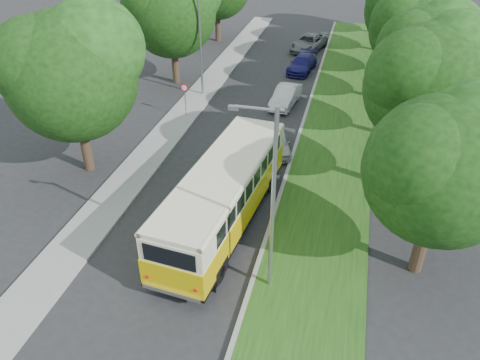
% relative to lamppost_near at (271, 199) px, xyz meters
% --- Properties ---
extents(ground, '(120.00, 120.00, 0.00)m').
position_rel_lamppost_near_xyz_m(ground, '(-4.21, 2.50, -4.37)').
color(ground, '#27272A').
rests_on(ground, ground).
extents(curb, '(0.20, 70.00, 0.15)m').
position_rel_lamppost_near_xyz_m(curb, '(-0.61, 7.50, -4.29)').
color(curb, gray).
rests_on(curb, ground).
extents(grass_verge, '(4.50, 70.00, 0.13)m').
position_rel_lamppost_near_xyz_m(grass_verge, '(1.74, 7.50, -4.30)').
color(grass_verge, '#1D4913').
rests_on(grass_verge, ground).
extents(sidewalk, '(2.20, 70.00, 0.12)m').
position_rel_lamppost_near_xyz_m(sidewalk, '(-9.01, 7.50, -4.31)').
color(sidewalk, gray).
rests_on(sidewalk, ground).
extents(treeline, '(24.27, 41.91, 9.46)m').
position_rel_lamppost_near_xyz_m(treeline, '(-1.06, 20.49, 1.56)').
color(treeline, '#332319').
rests_on(treeline, ground).
extents(lamppost_near, '(1.71, 0.16, 8.00)m').
position_rel_lamppost_near_xyz_m(lamppost_near, '(0.00, 0.00, 0.00)').
color(lamppost_near, gray).
rests_on(lamppost_near, ground).
extents(lamppost_far, '(1.71, 0.16, 7.50)m').
position_rel_lamppost_near_xyz_m(lamppost_far, '(-8.91, 18.50, -0.25)').
color(lamppost_far, gray).
rests_on(lamppost_far, ground).
extents(warning_sign, '(0.56, 0.10, 2.50)m').
position_rel_lamppost_near_xyz_m(warning_sign, '(-8.71, 14.48, -2.66)').
color(warning_sign, gray).
rests_on(warning_sign, ground).
extents(vintage_bus, '(3.90, 11.14, 3.24)m').
position_rel_lamppost_near_xyz_m(vintage_bus, '(-2.81, 3.46, -2.75)').
color(vintage_bus, '#E3BD07').
rests_on(vintage_bus, ground).
extents(car_silver, '(2.50, 3.99, 1.27)m').
position_rel_lamppost_near_xyz_m(car_silver, '(-1.69, 11.25, -3.73)').
color(car_silver, '#AEAEB3').
rests_on(car_silver, ground).
extents(car_white, '(1.91, 4.29, 1.37)m').
position_rel_lamppost_near_xyz_m(car_white, '(-2.32, 18.16, -3.69)').
color(car_white, silver).
rests_on(car_white, ground).
extents(car_blue, '(2.43, 4.74, 1.32)m').
position_rel_lamppost_near_xyz_m(car_blue, '(-2.12, 25.66, -3.71)').
color(car_blue, navy).
rests_on(car_blue, ground).
extents(car_grey, '(3.57, 5.63, 1.45)m').
position_rel_lamppost_near_xyz_m(car_grey, '(-2.32, 31.66, -3.65)').
color(car_grey, slate).
rests_on(car_grey, ground).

